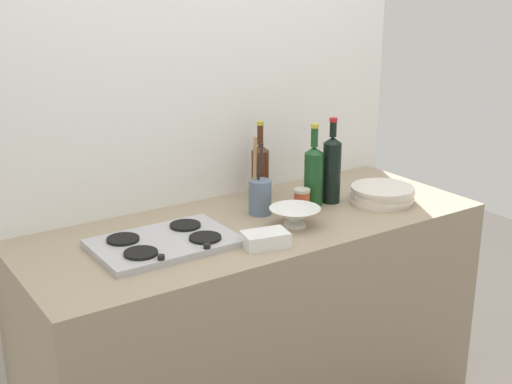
# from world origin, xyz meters

# --- Properties ---
(counter_block) EXTENTS (1.80, 0.70, 0.90)m
(counter_block) POSITION_xyz_m (0.00, 0.00, 0.45)
(counter_block) COLOR tan
(counter_block) RESTS_ON ground
(backsplash_panel) EXTENTS (1.90, 0.06, 2.22)m
(backsplash_panel) POSITION_xyz_m (0.00, 0.38, 1.11)
(backsplash_panel) COLOR white
(backsplash_panel) RESTS_ON ground
(stovetop_hob) EXTENTS (0.49, 0.32, 0.04)m
(stovetop_hob) POSITION_xyz_m (-0.40, -0.02, 0.91)
(stovetop_hob) COLOR #B2B2B7
(stovetop_hob) RESTS_ON counter_block
(plate_stack) EXTENTS (0.27, 0.27, 0.07)m
(plate_stack) POSITION_xyz_m (0.57, -0.09, 0.93)
(plate_stack) COLOR silver
(plate_stack) RESTS_ON counter_block
(wine_bottle_leftmost) EXTENTS (0.08, 0.08, 0.34)m
(wine_bottle_leftmost) POSITION_xyz_m (0.30, 0.04, 1.03)
(wine_bottle_leftmost) COLOR #19471E
(wine_bottle_leftmost) RESTS_ON counter_block
(wine_bottle_mid_left) EXTENTS (0.08, 0.08, 0.35)m
(wine_bottle_mid_left) POSITION_xyz_m (0.39, 0.02, 1.05)
(wine_bottle_mid_left) COLOR black
(wine_bottle_mid_left) RESTS_ON counter_block
(wine_bottle_mid_right) EXTENTS (0.07, 0.07, 0.33)m
(wine_bottle_mid_right) POSITION_xyz_m (0.18, 0.24, 1.02)
(wine_bottle_mid_right) COLOR #472314
(wine_bottle_mid_right) RESTS_ON counter_block
(mixing_bowl) EXTENTS (0.19, 0.19, 0.07)m
(mixing_bowl) POSITION_xyz_m (0.10, -0.12, 0.94)
(mixing_bowl) COLOR white
(mixing_bowl) RESTS_ON counter_block
(butter_dish) EXTENTS (0.17, 0.13, 0.05)m
(butter_dish) POSITION_xyz_m (-0.11, -0.22, 0.93)
(butter_dish) COLOR white
(butter_dish) RESTS_ON counter_block
(utensil_crock) EXTENTS (0.09, 0.09, 0.30)m
(utensil_crock) POSITION_xyz_m (0.06, 0.07, 0.98)
(utensil_crock) COLOR slate
(utensil_crock) RESTS_ON counter_block
(condiment_jar_front) EXTENTS (0.07, 0.07, 0.09)m
(condiment_jar_front) POSITION_xyz_m (0.22, 0.00, 0.95)
(condiment_jar_front) COLOR #C64C2D
(condiment_jar_front) RESTS_ON counter_block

